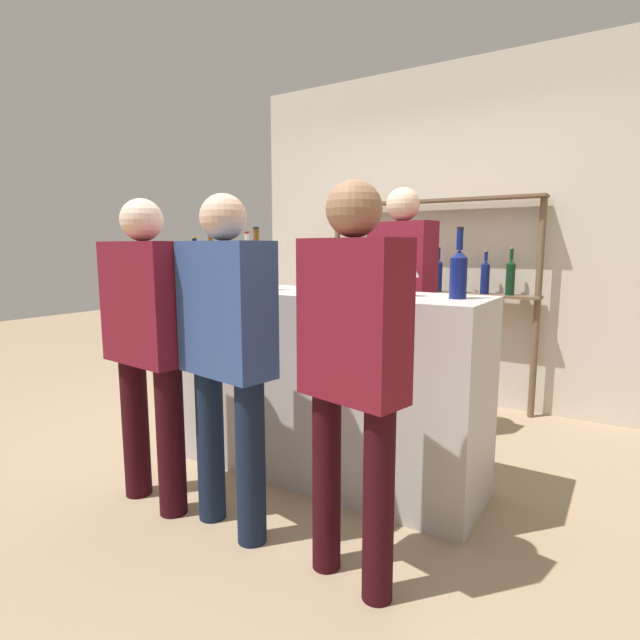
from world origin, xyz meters
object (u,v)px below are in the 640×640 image
at_px(customer_left, 147,334).
at_px(counter_bottle_0, 257,266).
at_px(wine_glass, 413,271).
at_px(server_behind_counter, 401,293).
at_px(counter_bottle_2, 248,266).
at_px(customer_center, 227,343).
at_px(customer_right, 353,357).
at_px(counter_bottle_1, 211,264).
at_px(counter_bottle_4, 195,268).
at_px(counter_bottle_3, 459,272).

bearing_deg(customer_left, counter_bottle_0, -10.51).
bearing_deg(counter_bottle_0, customer_left, -106.66).
relative_size(wine_glass, server_behind_counter, 0.10).
xyz_separation_m(wine_glass, customer_left, (-1.07, -0.78, -0.30)).
bearing_deg(counter_bottle_2, customer_center, -56.05).
bearing_deg(customer_left, customer_right, -83.99).
xyz_separation_m(counter_bottle_0, counter_bottle_1, (-0.40, 0.04, -0.00)).
height_order(counter_bottle_2, customer_left, customer_left).
distance_m(customer_left, customer_right, 1.15).
height_order(counter_bottle_0, customer_right, customer_right).
height_order(counter_bottle_4, customer_left, customer_left).
xyz_separation_m(counter_bottle_1, customer_right, (1.36, -0.67, -0.30)).
bearing_deg(customer_right, customer_center, 99.93).
height_order(counter_bottle_4, wine_glass, counter_bottle_4).
bearing_deg(customer_center, counter_bottle_1, 57.71).
bearing_deg(customer_right, counter_bottle_3, 2.01).
distance_m(counter_bottle_0, counter_bottle_1, 0.40).
bearing_deg(counter_bottle_4, server_behind_counter, 46.86).
distance_m(counter_bottle_0, wine_glass, 0.90).
bearing_deg(server_behind_counter, wine_glass, 36.86).
relative_size(counter_bottle_1, counter_bottle_3, 1.08).
distance_m(counter_bottle_1, wine_glass, 1.28).
xyz_separation_m(counter_bottle_0, wine_glass, (0.88, 0.15, -0.02)).
bearing_deg(wine_glass, counter_bottle_3, 0.43).
relative_size(counter_bottle_2, wine_glass, 2.02).
bearing_deg(server_behind_counter, counter_bottle_0, -16.87).
height_order(counter_bottle_1, counter_bottle_3, counter_bottle_1).
height_order(counter_bottle_1, counter_bottle_4, counter_bottle_1).
bearing_deg(wine_glass, counter_bottle_4, -171.50).
xyz_separation_m(counter_bottle_1, wine_glass, (1.28, 0.11, -0.01)).
height_order(counter_bottle_2, wine_glass, counter_bottle_2).
xyz_separation_m(counter_bottle_0, customer_right, (0.97, -0.63, -0.30)).
bearing_deg(counter_bottle_2, customer_right, -33.71).
height_order(counter_bottle_1, customer_right, customer_right).
xyz_separation_m(counter_bottle_4, customer_right, (1.41, -0.58, -0.28)).
distance_m(counter_bottle_3, customer_right, 0.85).
bearing_deg(wine_glass, customer_right, -83.91).
xyz_separation_m(counter_bottle_0, server_behind_counter, (0.49, 0.95, -0.20)).
xyz_separation_m(counter_bottle_3, counter_bottle_4, (-1.56, -0.20, -0.01)).
bearing_deg(customer_center, counter_bottle_2, 43.83).
height_order(counter_bottle_4, server_behind_counter, server_behind_counter).
xyz_separation_m(counter_bottle_0, customer_center, (0.31, -0.60, -0.32)).
bearing_deg(counter_bottle_1, counter_bottle_0, -5.91).
bearing_deg(wine_glass, counter_bottle_0, -170.24).
height_order(counter_bottle_3, customer_right, customer_right).
bearing_deg(customer_left, counter_bottle_3, -52.92).
bearing_deg(counter_bottle_0, counter_bottle_2, 143.31).
bearing_deg(counter_bottle_1, server_behind_counter, 45.74).
xyz_separation_m(counter_bottle_1, server_behind_counter, (0.88, 0.90, -0.20)).
relative_size(counter_bottle_0, customer_left, 0.23).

